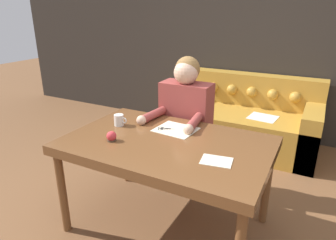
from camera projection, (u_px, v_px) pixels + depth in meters
name	position (u px, v px, depth m)	size (l,w,h in m)	color
ground_plane	(178.00, 228.00, 2.32)	(16.00, 16.00, 0.00)	brown
wall_back	(257.00, 34.00, 3.71)	(8.00, 0.06, 2.60)	#2D2823
dining_table	(167.00, 150.00, 2.13)	(1.43, 0.93, 0.73)	brown
couch	(246.00, 121.00, 3.67)	(1.65, 0.88, 0.83)	#B7842D
person	(185.00, 123.00, 2.69)	(0.49, 0.60, 1.23)	#33281E
pattern_paper_main	(176.00, 130.00, 2.30)	(0.32, 0.28, 0.00)	beige
pattern_paper_offcut	(217.00, 161.00, 1.82)	(0.21, 0.17, 0.00)	beige
scissors	(168.00, 129.00, 2.31)	(0.23, 0.14, 0.01)	silver
mug	(119.00, 120.00, 2.37)	(0.11, 0.08, 0.09)	silver
pin_cushion	(112.00, 137.00, 2.09)	(0.07, 0.07, 0.07)	#4C3828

